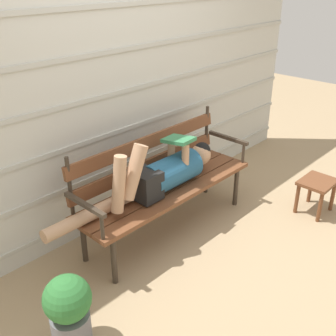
% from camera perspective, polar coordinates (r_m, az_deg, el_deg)
% --- Properties ---
extents(ground_plane, '(12.00, 12.00, 0.00)m').
position_cam_1_polar(ground_plane, '(3.69, 0.70, -8.90)').
color(ground_plane, tan).
extents(house_siding, '(4.98, 0.08, 2.37)m').
position_cam_1_polar(house_siding, '(3.56, -6.18, 10.81)').
color(house_siding, beige).
rests_on(house_siding, ground).
extents(park_bench, '(1.75, 0.49, 0.91)m').
position_cam_1_polar(park_bench, '(3.51, -0.83, -1.53)').
color(park_bench, brown).
rests_on(park_bench, ground).
extents(reclining_person, '(1.68, 0.26, 0.54)m').
position_cam_1_polar(reclining_person, '(3.37, -1.00, -0.84)').
color(reclining_person, '#23567A').
extents(footstool, '(0.34, 0.28, 0.33)m').
position_cam_1_polar(footstool, '(4.10, 20.01, -2.56)').
color(footstool, brown).
rests_on(footstool, ground).
extents(potted_plant, '(0.29, 0.29, 0.52)m').
position_cam_1_polar(potted_plant, '(2.66, -13.64, -18.68)').
color(potted_plant, slate).
rests_on(potted_plant, ground).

